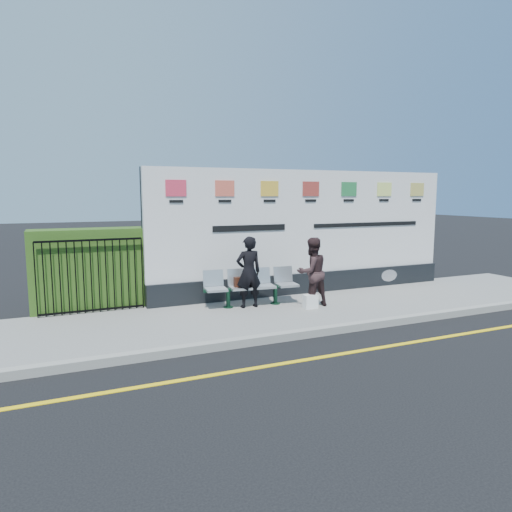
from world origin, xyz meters
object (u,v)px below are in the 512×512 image
(woman_left, at_px, (249,272))
(woman_right, at_px, (312,272))
(billboard, at_px, (308,240))
(bench, at_px, (252,296))

(woman_left, relative_size, woman_right, 1.02)
(billboard, distance_m, bench, 2.26)
(woman_right, bearing_deg, bench, -31.64)
(billboard, xyz_separation_m, woman_right, (-0.66, -1.31, -0.55))
(bench, height_order, woman_right, woman_right)
(billboard, distance_m, woman_left, 2.20)
(billboard, bearing_deg, woman_left, -156.37)
(bench, distance_m, woman_right, 1.40)
(woman_left, bearing_deg, bench, -140.74)
(bench, xyz_separation_m, woman_left, (-0.12, -0.09, 0.55))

